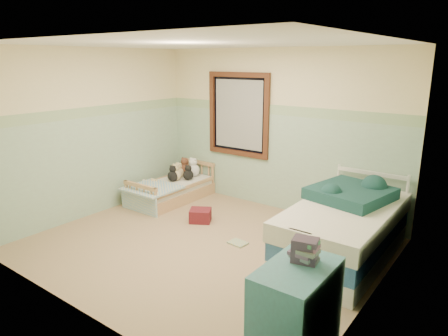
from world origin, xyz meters
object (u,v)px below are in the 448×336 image
Objects in this scene: dresser at (296,310)px; floor_book at (238,243)px; twin_bed_frame at (342,249)px; red_pillow at (200,215)px; plush_floor_tan at (155,192)px; toddler_bed_frame at (172,194)px; plush_floor_cream at (146,192)px.

floor_book is at bearing 137.71° from dresser.
twin_bed_frame reaches higher than red_pillow.
plush_floor_tan reaches higher than floor_book.
twin_bed_frame is at bearing -5.84° from toddler_bed_frame.
plush_floor_tan is 0.32× the size of dresser.
red_pillow reaches higher than floor_book.
plush_floor_cream is at bearing 173.29° from floor_book.
dresser reaches higher than twin_bed_frame.
toddler_bed_frame is at bearing 30.97° from plush_floor_cream.
toddler_bed_frame is 0.31m from plush_floor_tan.
dresser is 3.27× the size of floor_book.
plush_floor_tan is 4.19m from dresser.
twin_bed_frame is (3.12, -0.32, 0.02)m from toddler_bed_frame.
plush_floor_cream is at bearing 153.37° from dresser.
plush_floor_tan is 1.04× the size of floor_book.
toddler_bed_frame is 4.82× the size of red_pillow.
red_pillow is (1.01, -0.46, 0.00)m from toddler_bed_frame.
plush_floor_cream is at bearing -148.35° from plush_floor_tan.
dresser reaches higher than red_pillow.
plush_floor_cream is 3.50m from twin_bed_frame.
twin_bed_frame reaches higher than toddler_bed_frame.
twin_bed_frame is 1.30m from floor_book.
floor_book is at bearing -15.40° from plush_floor_tan.
plush_floor_tan reaches higher than red_pillow.
dresser is 2.53× the size of red_pillow.
twin_bed_frame is 1.86m from dresser.
floor_book is at bearing -160.62° from twin_bed_frame.
twin_bed_frame reaches higher than floor_book.
dresser is at bearing -26.63° from plush_floor_cream.
twin_bed_frame is at bearing 25.50° from floor_book.
twin_bed_frame is (3.38, -0.16, -0.01)m from plush_floor_tan.
toddler_bed_frame is 0.45m from plush_floor_cream.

